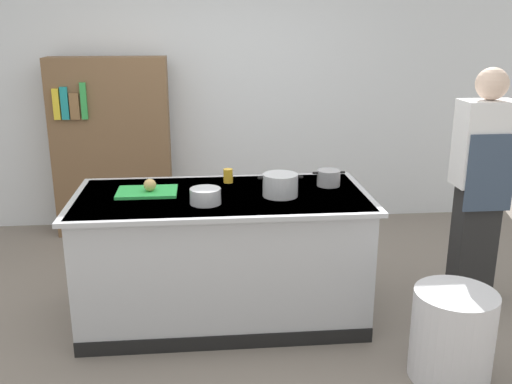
{
  "coord_description": "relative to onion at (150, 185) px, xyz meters",
  "views": [
    {
      "loc": [
        -0.11,
        -3.65,
        2.02
      ],
      "look_at": [
        0.25,
        0.2,
        0.85
      ],
      "focal_mm": 39.93,
      "sensor_mm": 36.0,
      "label": 1
    }
  ],
  "objects": [
    {
      "name": "juice_cup",
      "position": [
        0.53,
        0.23,
        -0.01
      ],
      "size": [
        0.07,
        0.07,
        0.1
      ],
      "primitive_type": "cylinder",
      "color": "yellow",
      "rests_on": "counter_island"
    },
    {
      "name": "onion",
      "position": [
        0.0,
        0.0,
        0.0
      ],
      "size": [
        0.08,
        0.08,
        0.08
      ],
      "primitive_type": "sphere",
      "color": "tan",
      "rests_on": "cutting_board"
    },
    {
      "name": "back_wall",
      "position": [
        0.48,
        2.04,
        0.54
      ],
      "size": [
        6.4,
        0.12,
        3.0
      ],
      "primitive_type": "cube",
      "color": "silver",
      "rests_on": "ground_plane"
    },
    {
      "name": "ground_plane",
      "position": [
        0.48,
        -0.06,
        -0.96
      ],
      "size": [
        10.0,
        10.0,
        0.0
      ],
      "primitive_type": "plane",
      "color": "slate"
    },
    {
      "name": "stock_pot",
      "position": [
        0.86,
        -0.13,
        0.01
      ],
      "size": [
        0.3,
        0.23,
        0.15
      ],
      "color": "#B7BABF",
      "rests_on": "counter_island"
    },
    {
      "name": "trash_bin",
      "position": [
        1.77,
        -0.92,
        -0.69
      ],
      "size": [
        0.47,
        0.47,
        0.54
      ],
      "primitive_type": "cylinder",
      "color": "silver",
      "rests_on": "ground_plane"
    },
    {
      "name": "person_chef",
      "position": [
        2.31,
        -0.01,
        -0.05
      ],
      "size": [
        0.38,
        0.25,
        1.72
      ],
      "rotation": [
        0.0,
        0.0,
        1.63
      ],
      "color": "#252525",
      "rests_on": "ground_plane"
    },
    {
      "name": "cutting_board",
      "position": [
        -0.02,
        0.01,
        -0.05
      ],
      "size": [
        0.4,
        0.28,
        0.02
      ],
      "primitive_type": "cube",
      "color": "green",
      "rests_on": "counter_island"
    },
    {
      "name": "sauce_pan",
      "position": [
        1.24,
        0.08,
        -0.01
      ],
      "size": [
        0.23,
        0.16,
        0.11
      ],
      "color": "#99999E",
      "rests_on": "counter_island"
    },
    {
      "name": "counter_island",
      "position": [
        0.48,
        -0.06,
        -0.5
      ],
      "size": [
        1.98,
        0.98,
        0.9
      ],
      "color": "#B7BABF",
      "rests_on": "ground_plane"
    },
    {
      "name": "mixing_bowl",
      "position": [
        0.37,
        -0.25,
        -0.01
      ],
      "size": [
        0.2,
        0.2,
        0.1
      ],
      "primitive_type": "cylinder",
      "color": "#B7BABF",
      "rests_on": "counter_island"
    },
    {
      "name": "bookshelf",
      "position": [
        -0.51,
        1.74,
        -0.11
      ],
      "size": [
        1.1,
        0.31,
        1.7
      ],
      "color": "brown",
      "rests_on": "ground_plane"
    }
  ]
}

